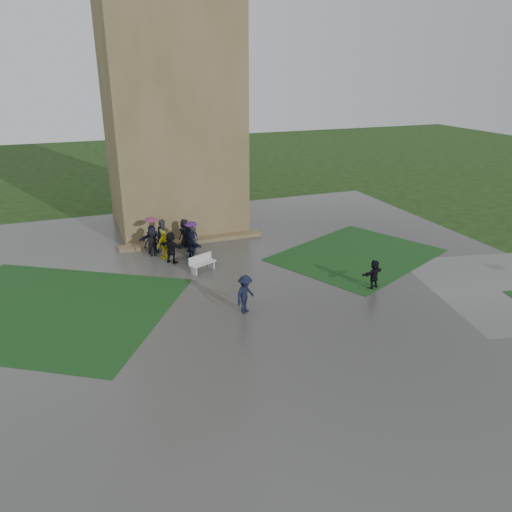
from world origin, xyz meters
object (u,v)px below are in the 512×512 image
object	(u,v)px
bench	(202,263)
pedestrian_near	(374,274)
tower	(169,89)
pedestrian_mid	(245,294)

from	to	relation	value
bench	pedestrian_near	size ratio (longest dim) A/B	1.08
tower	pedestrian_mid	distance (m)	16.59
tower	pedestrian_near	xyz separation A→B (m)	(6.81, -14.29, -8.24)
tower	pedestrian_mid	bearing A→B (deg)	-90.17
pedestrian_mid	pedestrian_near	world-z (taller)	pedestrian_mid
tower	bench	size ratio (longest dim) A/B	11.18
tower	bench	xyz separation A→B (m)	(-0.61, -9.11, -8.52)
pedestrian_mid	pedestrian_near	size ratio (longest dim) A/B	1.20
pedestrian_mid	bench	bearing A→B (deg)	60.57
tower	pedestrian_mid	size ratio (longest dim) A/B	10.11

